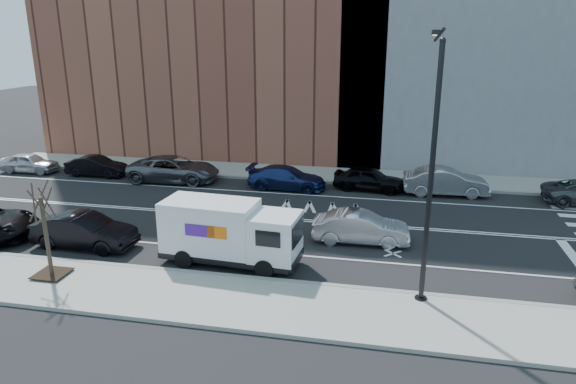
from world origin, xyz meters
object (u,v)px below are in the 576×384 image
at_px(far_parked_b, 97,166).
at_px(far_parked_a, 29,163).
at_px(driving_sedan, 361,227).
at_px(fedex_van, 229,232).

bearing_deg(far_parked_b, far_parked_a, 90.49).
height_order(far_parked_a, driving_sedan, driving_sedan).
bearing_deg(far_parked_b, fedex_van, -131.31).
bearing_deg(fedex_van, far_parked_b, 143.03).
relative_size(fedex_van, far_parked_b, 1.46).
bearing_deg(driving_sedan, far_parked_b, 64.74).
height_order(fedex_van, far_parked_b, fedex_van).
distance_m(far_parked_b, driving_sedan, 19.81).
distance_m(fedex_van, far_parked_a, 21.25).
bearing_deg(fedex_van, driving_sedan, 36.93).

